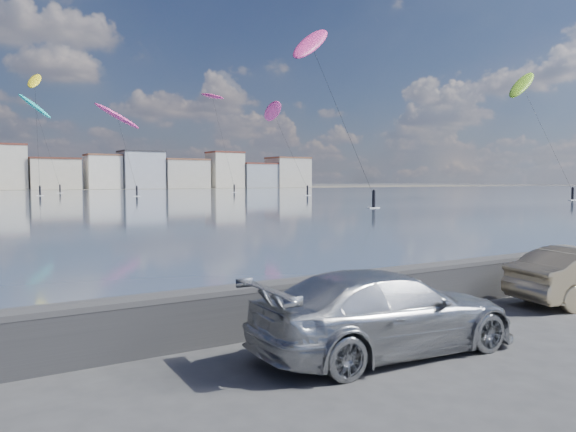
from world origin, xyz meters
The scene contains 10 objects.
ground centered at (0.00, 0.00, 0.00)m, with size 700.00×700.00×0.00m, color #333335.
seawall centered at (0.00, 2.70, 0.58)m, with size 400.00×0.36×1.08m.
car_silver centered at (0.93, 0.68, 0.72)m, with size 2.01×4.94×1.43m, color #AEB1B5.
kitesurfer_1 centered at (24.73, 106.18, 15.46)m, with size 9.60×13.46×18.44m.
kitesurfer_2 centered at (14.84, 144.25, 20.98)m, with size 8.66×20.44×24.94m.
kitesurfer_4 centered at (51.14, 90.46, 16.45)m, with size 7.45×13.14×18.48m.
kitesurfer_6 centered at (55.54, 129.18, 24.52)m, with size 4.67×21.08×26.46m.
kitesurfer_7 centered at (75.77, 51.94, 18.34)m, with size 9.63×13.51×21.61m.
kitesurfer_8 centered at (29.89, 45.53, 17.72)m, with size 8.30×9.22×20.92m.
kitesurfer_12 centered at (11.32, 117.18, 22.50)m, with size 4.68×14.01×25.27m.
Camera 1 is at (-5.57, -6.58, 3.00)m, focal length 35.00 mm.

